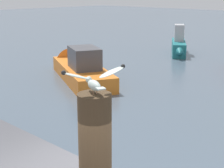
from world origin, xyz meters
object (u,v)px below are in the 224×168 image
mooring_post (95,144)px  boat_orange (77,66)px  seagull (94,80)px  boat_teal (179,46)px

mooring_post → boat_orange: mooring_post is taller
mooring_post → boat_orange: (-9.29, 7.84, -1.80)m
mooring_post → seagull: 0.66m
mooring_post → seagull: seagull is taller
boat_teal → boat_orange: bearing=-92.5°
boat_orange → seagull: bearing=-40.2°
seagull → boat_orange: bearing=139.8°
mooring_post → seagull: (-0.00, 0.00, 0.66)m
boat_orange → mooring_post: bearing=-40.2°
seagull → boat_orange: size_ratio=0.11×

